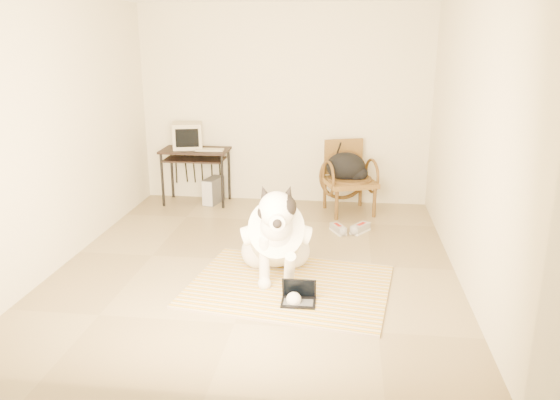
% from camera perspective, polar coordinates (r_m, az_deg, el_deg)
% --- Properties ---
extents(floor, '(4.50, 4.50, 0.00)m').
position_cam_1_polar(floor, '(5.79, -2.17, -6.35)').
color(floor, '#8C7A55').
rests_on(floor, ground).
extents(wall_back, '(4.50, 0.00, 4.50)m').
position_cam_1_polar(wall_back, '(7.61, 0.40, 9.82)').
color(wall_back, beige).
rests_on(wall_back, floor).
extents(wall_front, '(4.50, 0.00, 4.50)m').
position_cam_1_polar(wall_front, '(3.26, -8.63, 0.07)').
color(wall_front, beige).
rests_on(wall_front, floor).
extents(wall_left, '(0.00, 4.50, 4.50)m').
position_cam_1_polar(wall_left, '(6.05, -21.51, 6.84)').
color(wall_left, beige).
rests_on(wall_left, floor).
extents(wall_right, '(0.00, 4.50, 4.50)m').
position_cam_1_polar(wall_right, '(5.46, 19.01, 6.12)').
color(wall_right, beige).
rests_on(wall_right, floor).
extents(rug, '(2.02, 1.66, 0.02)m').
position_cam_1_polar(rug, '(5.22, 0.96, -8.95)').
color(rug, gold).
rests_on(rug, floor).
extents(dog, '(0.69, 1.41, 1.05)m').
position_cam_1_polar(dog, '(5.27, -0.40, -3.87)').
color(dog, white).
rests_on(dog, rug).
extents(laptop, '(0.31, 0.22, 0.21)m').
position_cam_1_polar(laptop, '(4.88, 1.96, -10.04)').
color(laptop, black).
rests_on(laptop, rug).
extents(computer_desk, '(0.92, 0.51, 0.77)m').
position_cam_1_polar(computer_desk, '(7.66, -8.85, 4.45)').
color(computer_desk, black).
rests_on(computer_desk, floor).
extents(crt_monitor, '(0.48, 0.46, 0.35)m').
position_cam_1_polar(crt_monitor, '(7.71, -9.65, 6.65)').
color(crt_monitor, '#B3A98C').
rests_on(crt_monitor, computer_desk).
extents(desk_keyboard, '(0.38, 0.15, 0.02)m').
position_cam_1_polar(desk_keyboard, '(7.53, -7.35, 5.23)').
color(desk_keyboard, '#B3A98C').
rests_on(desk_keyboard, computer_desk).
extents(pc_tower, '(0.25, 0.42, 0.36)m').
position_cam_1_polar(pc_tower, '(7.74, -6.99, 0.98)').
color(pc_tower, '#464648').
rests_on(pc_tower, floor).
extents(rattan_chair, '(0.79, 0.77, 0.94)m').
position_cam_1_polar(rattan_chair, '(7.30, 7.14, 2.40)').
color(rattan_chair, brown).
rests_on(rattan_chair, floor).
extents(backpack, '(0.55, 0.42, 0.38)m').
position_cam_1_polar(backpack, '(7.23, 7.06, 3.36)').
color(backpack, black).
rests_on(backpack, rattan_chair).
extents(sneaker_left, '(0.22, 0.29, 0.09)m').
position_cam_1_polar(sneaker_left, '(6.61, 6.10, -3.05)').
color(sneaker_left, white).
rests_on(sneaker_left, floor).
extents(sneaker_right, '(0.26, 0.31, 0.10)m').
position_cam_1_polar(sneaker_right, '(6.65, 8.39, -2.97)').
color(sneaker_right, white).
rests_on(sneaker_right, floor).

